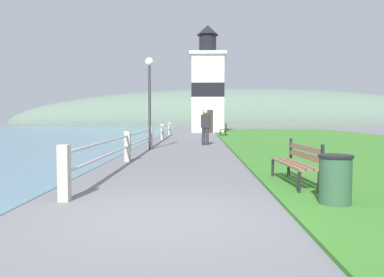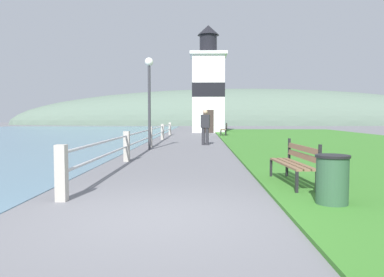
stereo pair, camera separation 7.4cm
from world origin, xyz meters
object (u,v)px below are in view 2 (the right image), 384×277
at_px(park_bench_near, 296,160).
at_px(lamp_post, 149,86).
at_px(lighthouse, 208,87).
at_px(trash_bin, 332,181).
at_px(park_bench_midway, 225,129).
at_px(person_strolling, 205,126).

xyz_separation_m(park_bench_near, lamp_post, (-4.18, 8.44, 2.20)).
relative_size(lighthouse, lamp_post, 2.41).
height_order(trash_bin, lamp_post, lamp_post).
bearing_deg(lighthouse, trash_bin, -87.08).
height_order(lighthouse, lamp_post, lighthouse).
xyz_separation_m(park_bench_near, trash_bin, (0.13, -1.78, -0.12)).
height_order(park_bench_near, park_bench_midway, same).
bearing_deg(park_bench_midway, lighthouse, -75.04).
bearing_deg(lamp_post, trash_bin, -67.13).
relative_size(park_bench_near, lighthouse, 0.20).
distance_m(trash_bin, lamp_post, 11.33).
relative_size(person_strolling, lamp_post, 0.45).
xyz_separation_m(park_bench_midway, trash_bin, (0.35, -21.34, -0.11)).
relative_size(park_bench_midway, person_strolling, 0.93).
height_order(park_bench_near, person_strolling, person_strolling).
bearing_deg(trash_bin, person_strolling, 98.26).
relative_size(park_bench_near, person_strolling, 1.08).
bearing_deg(person_strolling, trash_bin, -163.41).
bearing_deg(park_bench_near, lamp_post, -67.38).
xyz_separation_m(park_bench_midway, lighthouse, (-1.07, 6.57, 3.52)).
bearing_deg(park_bench_near, trash_bin, 90.27).
bearing_deg(person_strolling, lighthouse, 6.67).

